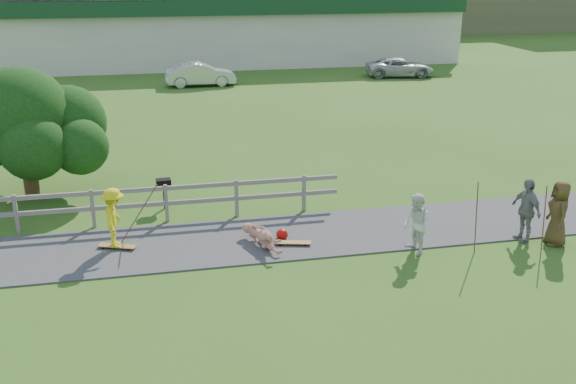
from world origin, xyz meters
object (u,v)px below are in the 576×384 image
skater_fallen (262,237)px  car_white (400,67)px  spectator_c (558,213)px  spectator_a (416,224)px  spectator_b (526,210)px  tree (25,140)px  skater_rider (115,222)px  bbq (164,194)px  car_silver (200,74)px

skater_fallen → car_white: bearing=40.4°
skater_fallen → car_white: 27.80m
spectator_c → spectator_a: bearing=-79.5°
spectator_b → tree: (-13.31, 6.36, 0.97)m
skater_rider → spectator_c: size_ratio=0.90×
bbq → skater_rider: bearing=-119.5°
spectator_b → car_white: (6.42, 25.40, -0.26)m
skater_fallen → spectator_a: (3.73, -1.16, 0.49)m
car_white → skater_rider: bearing=153.3°
skater_fallen → car_white: (13.27, 24.42, 0.31)m
car_white → tree: tree is taller
car_silver → tree: size_ratio=0.87×
spectator_b → spectator_c: spectator_c is taller
skater_fallen → car_silver: 23.72m
spectator_b → bbq: (-9.23, 4.34, -0.40)m
spectator_c → tree: (-13.98, 6.78, 0.96)m
car_silver → tree: 19.58m
car_silver → spectator_b: bearing=-167.0°
car_silver → car_white: (12.93, 0.71, -0.08)m
spectator_a → tree: 12.14m
spectator_a → tree: tree is taller
skater_fallen → skater_rider: bearing=149.4°
skater_rider → spectator_a: (7.40, -1.77, 0.01)m
tree → bbq: bearing=-26.3°
spectator_b → tree: bearing=-124.6°
spectator_a → bbq: size_ratio=1.71×
spectator_a → spectator_c: 3.81m
skater_fallen → spectator_c: spectator_c is taller
car_silver → spectator_c: bearing=-165.8°
spectator_a → spectator_c: bearing=79.2°
skater_rider → car_silver: (4.02, 23.09, -0.10)m
car_white → tree: 27.44m
car_white → bbq: bearing=152.1°
tree → bbq: tree is taller
skater_rider → car_white: skater_rider is taller
spectator_c → car_white: size_ratio=0.40×
spectator_b → car_white: spectator_b is taller
spectator_b → car_white: size_ratio=0.40×
skater_rider → spectator_c: bearing=-96.1°
skater_fallen → spectator_a: 3.93m
spectator_a → spectator_b: spectator_b is taller
skater_rider → spectator_a: size_ratio=0.99×
spectator_b → skater_rider: bearing=-107.6°
spectator_c → car_silver: spectator_c is taller
skater_rider → tree: (-2.78, 4.77, 1.05)m
skater_fallen → tree: (-6.45, 5.38, 1.54)m
tree → spectator_b: bearing=-25.6°
spectator_c → bbq: (-9.90, 4.76, -0.41)m
spectator_c → bbq: bearing=-101.6°
skater_fallen → spectator_a: spectator_a is taller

